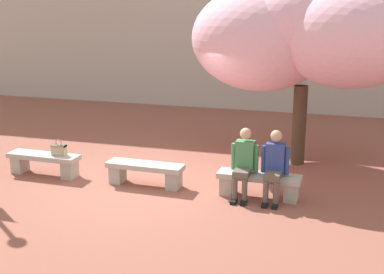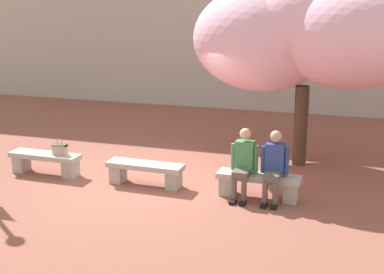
{
  "view_description": "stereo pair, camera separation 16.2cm",
  "coord_description": "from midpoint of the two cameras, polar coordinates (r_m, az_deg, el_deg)",
  "views": [
    {
      "loc": [
        3.69,
        -9.25,
        3.63
      ],
      "look_at": [
        0.9,
        0.2,
        1.0
      ],
      "focal_mm": 50.0,
      "sensor_mm": 36.0,
      "label": 1
    },
    {
      "loc": [
        3.85,
        -9.2,
        3.63
      ],
      "look_at": [
        0.9,
        0.2,
        1.0
      ],
      "focal_mm": 50.0,
      "sensor_mm": 36.0,
      "label": 2
    }
  ],
  "objects": [
    {
      "name": "ground_plane",
      "position": [
        10.61,
        -5.42,
        -5.14
      ],
      "size": [
        100.0,
        100.0,
        0.0
      ],
      "primitive_type": "plane",
      "color": "#8E5142"
    },
    {
      "name": "stone_bench_west_end",
      "position": [
        11.51,
        -15.9,
        -2.5
      ],
      "size": [
        1.54,
        0.46,
        0.45
      ],
      "color": "#ADA89E",
      "rests_on": "ground"
    },
    {
      "name": "stone_bench_near_west",
      "position": [
        10.51,
        -5.46,
        -3.63
      ],
      "size": [
        1.54,
        0.46,
        0.45
      ],
      "color": "#ADA89E",
      "rests_on": "ground"
    },
    {
      "name": "stone_bench_center",
      "position": [
        9.93,
        6.69,
        -4.8
      ],
      "size": [
        1.54,
        0.46,
        0.45
      ],
      "color": "#ADA89E",
      "rests_on": "ground"
    },
    {
      "name": "person_seated_left",
      "position": [
        9.8,
        5.09,
        -2.53
      ],
      "size": [
        0.51,
        0.69,
        1.29
      ],
      "color": "black",
      "rests_on": "ground"
    },
    {
      "name": "person_seated_right",
      "position": [
        9.71,
        8.32,
        -2.79
      ],
      "size": [
        0.51,
        0.68,
        1.29
      ],
      "color": "black",
      "rests_on": "ground"
    },
    {
      "name": "handbag",
      "position": [
        11.26,
        -14.41,
        -1.26
      ],
      "size": [
        0.3,
        0.15,
        0.34
      ],
      "color": "tan",
      "rests_on": "stone_bench_west_end"
    },
    {
      "name": "cherry_tree_main",
      "position": [
        11.63,
        11.16,
        10.78
      ],
      "size": [
        4.81,
        3.53,
        4.04
      ],
      "color": "#473323",
      "rests_on": "ground"
    }
  ]
}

